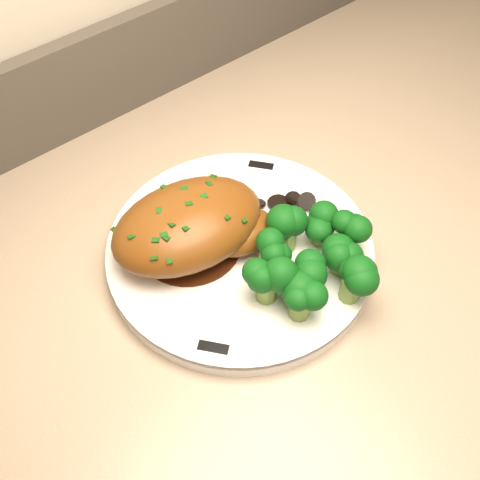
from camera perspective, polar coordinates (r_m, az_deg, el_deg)
counter at (r=1.04m, az=2.48°, el=-18.35°), size 2.23×0.74×1.08m
plate at (r=0.61m, az=0.00°, el=-1.11°), size 0.35×0.35×0.02m
rim_accent_0 at (r=0.68m, az=2.01°, el=7.08°), size 0.03×0.03×0.00m
rim_accent_1 at (r=0.63m, az=-10.50°, el=1.16°), size 0.03×0.03×0.00m
rim_accent_2 at (r=0.54m, az=-2.55°, el=-10.15°), size 0.03×0.03×0.00m
rim_accent_3 at (r=0.60m, az=11.02°, el=-2.31°), size 0.03×0.03×0.00m
gravy_pool at (r=0.61m, az=-4.80°, el=-0.40°), size 0.11×0.11×0.00m
chicken_breast at (r=0.59m, az=-4.40°, el=1.35°), size 0.17×0.13×0.06m
mushroom_pile at (r=0.63m, az=2.19°, el=2.91°), size 0.08×0.06×0.02m
broccoli_florets at (r=0.57m, az=6.80°, el=-1.71°), size 0.13×0.11×0.05m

